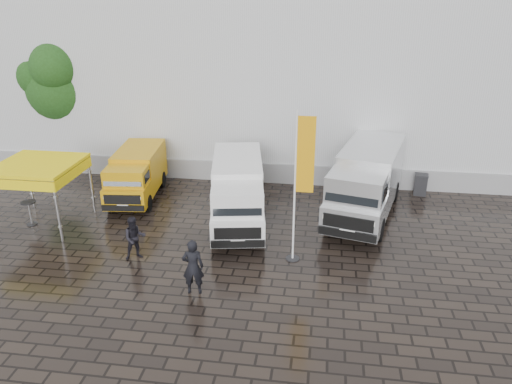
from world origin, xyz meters
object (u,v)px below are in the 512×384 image
(flagpole, at_px, (301,179))
(wheelie_bin, at_px, (421,184))
(canopy_tent, at_px, (37,168))
(person_tent, at_px, (135,238))
(van_silver, at_px, (366,184))
(van_white, at_px, (238,194))
(person_front, at_px, (193,267))
(van_yellow, at_px, (137,176))
(cocktail_table, at_px, (30,213))

(flagpole, relative_size, wheelie_bin, 5.48)
(canopy_tent, bearing_deg, person_tent, -25.02)
(person_tent, bearing_deg, van_silver, 2.24)
(canopy_tent, bearing_deg, van_white, 8.83)
(person_front, height_order, person_tent, person_front)
(canopy_tent, xyz_separation_m, person_tent, (4.77, -2.23, -1.65))
(person_tent, bearing_deg, van_yellow, 81.48)
(van_white, xyz_separation_m, van_silver, (5.25, 1.48, 0.15))
(cocktail_table, bearing_deg, canopy_tent, 19.38)
(flagpole, height_order, person_front, flagpole)
(van_yellow, height_order, wheelie_bin, van_yellow)
(van_silver, distance_m, flagpole, 5.21)
(cocktail_table, distance_m, person_tent, 5.70)
(van_white, relative_size, canopy_tent, 1.94)
(cocktail_table, height_order, wheelie_bin, cocktail_table)
(canopy_tent, xyz_separation_m, wheelie_bin, (15.93, 5.44, -1.97))
(van_silver, xyz_separation_m, cocktail_table, (-13.70, -2.90, -0.93))
(van_yellow, xyz_separation_m, canopy_tent, (-2.84, -3.15, 1.37))
(wheelie_bin, bearing_deg, van_yellow, -161.65)
(van_white, distance_m, cocktail_table, 8.60)
(van_white, bearing_deg, person_tent, -142.28)
(canopy_tent, relative_size, flagpole, 0.56)
(canopy_tent, relative_size, person_front, 1.62)
(van_yellow, height_order, canopy_tent, canopy_tent)
(person_front, bearing_deg, flagpole, -150.26)
(van_silver, distance_m, person_tent, 9.75)
(van_white, height_order, canopy_tent, canopy_tent)
(flagpole, bearing_deg, person_front, -140.96)
(van_silver, xyz_separation_m, flagpole, (-2.57, -4.20, 1.68))
(van_silver, height_order, person_tent, van_silver)
(van_white, height_order, van_silver, van_silver)
(van_white, bearing_deg, cocktail_table, 179.51)
(person_front, bearing_deg, van_silver, -139.57)
(van_yellow, relative_size, van_white, 0.80)
(person_front, bearing_deg, wheelie_bin, -141.14)
(van_white, height_order, person_front, van_white)
(van_silver, relative_size, flagpole, 1.20)
(person_front, bearing_deg, person_tent, -44.25)
(cocktail_table, bearing_deg, van_silver, 11.96)
(flagpole, bearing_deg, cocktail_table, 173.32)
(van_yellow, distance_m, van_white, 5.42)
(van_yellow, xyz_separation_m, van_silver, (10.31, -0.44, 0.35))
(van_yellow, height_order, person_front, van_yellow)
(van_white, xyz_separation_m, wheelie_bin, (8.02, 4.21, -0.79))
(van_silver, relative_size, canopy_tent, 2.17)
(van_yellow, height_order, van_white, van_white)
(van_silver, bearing_deg, flagpole, -107.37)
(van_yellow, bearing_deg, van_silver, -8.44)
(van_yellow, bearing_deg, wheelie_bin, 3.93)
(van_yellow, relative_size, wheelie_bin, 4.70)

